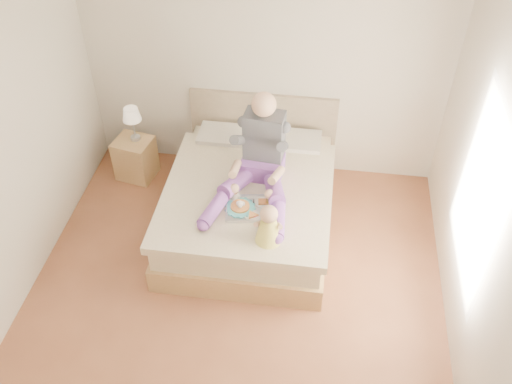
# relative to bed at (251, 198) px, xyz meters

# --- Properties ---
(room) EXTENTS (4.02, 4.22, 2.71)m
(room) POSITION_rel_bed_xyz_m (0.08, -1.08, 1.19)
(room) COLOR brown
(room) RESTS_ON ground
(bed) EXTENTS (1.70, 2.18, 1.00)m
(bed) POSITION_rel_bed_xyz_m (0.00, 0.00, 0.00)
(bed) COLOR #9C7849
(bed) RESTS_ON ground
(nightstand) EXTENTS (0.48, 0.44, 0.51)m
(nightstand) POSITION_rel_bed_xyz_m (-1.46, 0.57, -0.06)
(nightstand) COLOR #9C7849
(nightstand) RESTS_ON ground
(lamp) EXTENTS (0.21, 0.21, 0.42)m
(lamp) POSITION_rel_bed_xyz_m (-1.44, 0.61, 0.51)
(lamp) COLOR silver
(lamp) RESTS_ON nightstand
(adult) EXTENTS (0.83, 1.22, 0.99)m
(adult) POSITION_rel_bed_xyz_m (0.10, -0.06, 0.58)
(adult) COLOR #723D99
(adult) RESTS_ON bed
(tray) EXTENTS (0.53, 0.44, 0.14)m
(tray) POSITION_rel_bed_xyz_m (0.07, -0.46, 0.32)
(tray) COLOR silver
(tray) RESTS_ON bed
(baby) EXTENTS (0.27, 0.37, 0.41)m
(baby) POSITION_rel_bed_xyz_m (0.29, -0.84, 0.46)
(baby) COLOR #EFE34B
(baby) RESTS_ON bed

